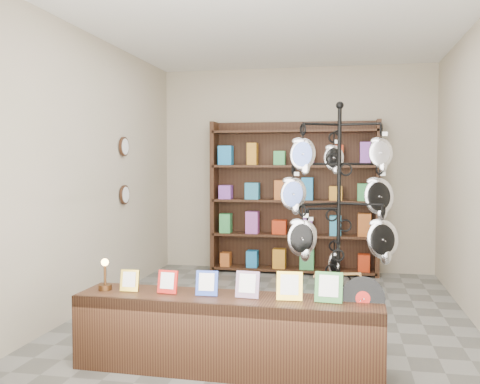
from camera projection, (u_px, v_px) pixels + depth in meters
The scene contains 6 objects.
ground at pixel (272, 316), 5.56m from camera, with size 5.00×5.00×0.00m, color slate.
room_envelope at pixel (272, 138), 5.46m from camera, with size 5.00×5.00×5.00m.
display_tree at pixel (339, 204), 4.73m from camera, with size 1.10×1.04×2.13m.
front_shelf at pixel (227, 333), 4.09m from camera, with size 2.35×0.54×0.83m.
back_shelving at pixel (294, 202), 7.75m from camera, with size 2.42×0.36×2.20m.
wall_clocks at pixel (124, 171), 6.65m from camera, with size 0.03×0.24×0.84m.
Camera 1 is at (0.75, -5.44, 1.59)m, focal length 40.00 mm.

